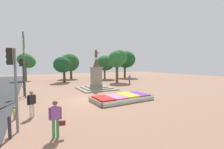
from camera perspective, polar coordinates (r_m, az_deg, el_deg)
name	(u,v)px	position (r m, az deg, el deg)	size (l,w,h in m)	color
ground_plane	(87,100)	(14.45, -9.53, -9.73)	(86.45, 86.45, 0.00)	#8C6651
flower_planter	(122,98)	(14.25, 3.83, -8.91)	(5.68, 2.90, 0.52)	#38281C
statue_monument	(96,81)	(20.53, -6.02, -2.43)	(4.58, 4.58, 5.39)	gray
traffic_light_near_crossing	(13,76)	(8.69, -33.53, -0.36)	(0.41, 0.28, 4.16)	slate
traffic_light_mid_block	(22,71)	(18.37, -31.07, 1.24)	(0.41, 0.29, 3.97)	#2D2D33
banner_pole	(24,62)	(17.30, -30.49, 4.26)	(0.24, 1.19, 6.61)	#4C5156
pedestrian_with_handbag	(56,117)	(7.58, -20.62, -14.81)	(0.72, 0.29, 1.74)	#338C4C
pedestrian_near_planter	(130,79)	(25.40, 6.69, -1.66)	(0.56, 0.30, 1.66)	#8C4C99
pedestrian_crossing_plaza	(32,102)	(10.96, -28.30, -9.22)	(0.51, 0.37, 1.70)	beige
kerb_bollard_south	(10,127)	(8.55, -34.44, -16.16)	(0.15, 0.15, 1.04)	#2D2D33
kerb_bollard_mid_a	(15,112)	(11.17, -33.09, -11.99)	(0.17, 0.17, 0.84)	slate
park_tree_far_left	(126,59)	(38.53, 5.25, 5.82)	(5.11, 5.36, 6.76)	#4C3823
park_tree_behind_statue	(118,58)	(28.13, 2.19, 6.22)	(4.05, 4.24, 6.12)	brown
park_tree_far_right	(69,62)	(36.73, -15.92, 4.61)	(4.35, 4.37, 5.87)	brown
park_tree_street_side	(27,61)	(35.91, -29.73, 4.59)	(3.50, 3.05, 5.74)	#4C3823
park_tree_mid_canopy	(106,63)	(34.79, -2.42, 4.50)	(4.43, 4.46, 5.48)	brown
park_tree_distant	(63,65)	(29.99, -18.02, 3.45)	(3.71, 4.14, 4.82)	#4C3823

